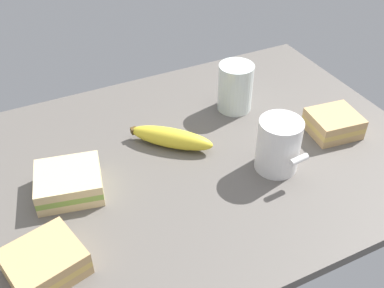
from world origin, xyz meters
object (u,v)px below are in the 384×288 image
(coffee_mug_black, at_px, (279,145))
(sandwich_side, at_px, (333,124))
(glass_of_milk, at_px, (235,90))
(sandwich_main, at_px, (45,262))
(banana, at_px, (171,138))
(sandwich_extra, at_px, (69,183))

(coffee_mug_black, xyz_separation_m, sandwich_side, (-0.17, -0.04, -0.03))
(sandwich_side, distance_m, glass_of_milk, 0.22)
(sandwich_main, distance_m, banana, 0.35)
(sandwich_main, distance_m, sandwich_side, 0.61)
(sandwich_extra, xyz_separation_m, banana, (-0.21, -0.04, -0.00))
(sandwich_extra, height_order, banana, sandwich_extra)
(sandwich_side, bearing_deg, sandwich_main, 8.23)
(sandwich_side, height_order, sandwich_extra, same)
(banana, bearing_deg, glass_of_milk, -160.70)
(sandwich_extra, bearing_deg, coffee_mug_black, 164.20)
(coffee_mug_black, bearing_deg, banana, -43.55)
(coffee_mug_black, bearing_deg, glass_of_milk, -98.18)
(sandwich_main, bearing_deg, sandwich_side, -171.77)
(sandwich_main, xyz_separation_m, banana, (-0.29, -0.19, -0.00))
(sandwich_side, distance_m, banana, 0.33)
(sandwich_side, xyz_separation_m, banana, (0.32, -0.10, -0.00))
(sandwich_main, relative_size, glass_of_milk, 1.18)
(glass_of_milk, distance_m, banana, 0.19)
(sandwich_main, height_order, glass_of_milk, glass_of_milk)
(sandwich_extra, bearing_deg, banana, -169.27)
(coffee_mug_black, xyz_separation_m, glass_of_milk, (-0.03, -0.21, -0.01))
(glass_of_milk, bearing_deg, sandwich_extra, 14.74)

